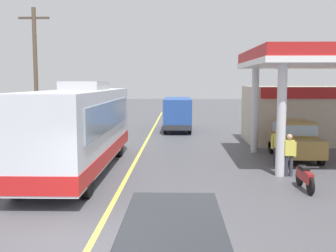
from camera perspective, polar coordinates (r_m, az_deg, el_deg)
name	(u,v)px	position (r m, az deg, el deg)	size (l,w,h in m)	color
ground	(151,133)	(29.20, -2.45, -1.00)	(120.00, 120.00, 0.00)	#4C4C51
lane_divider_stripe	(145,143)	(24.26, -3.25, -2.47)	(0.16, 50.00, 0.01)	#D8CC4C
wet_puddle_patch	(173,219)	(11.14, 0.72, -12.92)	(2.68, 5.15, 0.01)	#26282D
coach_bus_main	(80,130)	(16.97, -12.25, -0.49)	(2.60, 11.04, 3.69)	silver
gas_station_roadside	(317,101)	(23.85, 20.28, 3.34)	(9.10, 11.95, 5.10)	#B21E1E
car_at_pump	(294,138)	(20.29, 17.35, -1.56)	(1.70, 4.20, 1.82)	olive
minibus_opposing_lane	(178,111)	(30.67, 1.36, 2.11)	(2.04, 6.13, 2.44)	#264C9E
motorcycle_parked_forecourt	(305,177)	(14.61, 18.70, -6.82)	(0.55, 1.80, 0.92)	black
pedestrian_near_pump	(289,153)	(16.40, 16.68, -3.62)	(0.55, 0.22, 1.66)	#33333F
pedestrian_by_shop	(277,145)	(18.27, 15.16, -2.58)	(0.55, 0.22, 1.66)	#33333F
utility_pole_roadside	(36,73)	(25.32, -18.13, 7.06)	(1.80, 0.24, 7.97)	brown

